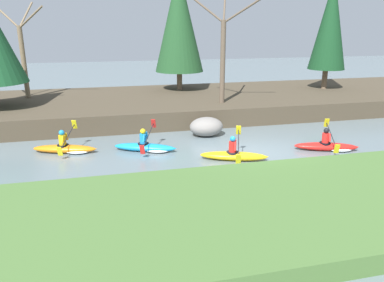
{
  "coord_description": "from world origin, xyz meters",
  "views": [
    {
      "loc": [
        -6.04,
        -14.16,
        5.21
      ],
      "look_at": [
        -2.49,
        0.5,
        0.55
      ],
      "focal_mm": 35.0,
      "sensor_mm": 36.0,
      "label": 1
    }
  ],
  "objects_px": {
    "kayaker_middle": "(234,155)",
    "kayaker_lead": "(329,146)",
    "boulder_midstream": "(206,127)",
    "kayaker_far_back": "(67,148)",
    "kayaker_trailing": "(147,147)"
  },
  "relations": [
    {
      "from": "kayaker_middle",
      "to": "kayaker_lead",
      "type": "bearing_deg",
      "value": 22.29
    },
    {
      "from": "boulder_midstream",
      "to": "kayaker_far_back",
      "type": "bearing_deg",
      "value": -170.7
    },
    {
      "from": "kayaker_lead",
      "to": "kayaker_trailing",
      "type": "distance_m",
      "value": 7.9
    },
    {
      "from": "kayaker_trailing",
      "to": "kayaker_lead",
      "type": "bearing_deg",
      "value": 9.61
    },
    {
      "from": "kayaker_trailing",
      "to": "boulder_midstream",
      "type": "relative_size",
      "value": 1.65
    },
    {
      "from": "kayaker_trailing",
      "to": "kayaker_far_back",
      "type": "bearing_deg",
      "value": -167.93
    },
    {
      "from": "kayaker_lead",
      "to": "kayaker_far_back",
      "type": "xyz_separation_m",
      "value": [
        -11.05,
        2.36,
        0.0
      ]
    },
    {
      "from": "kayaker_lead",
      "to": "kayaker_middle",
      "type": "relative_size",
      "value": 1.0
    },
    {
      "from": "kayaker_far_back",
      "to": "boulder_midstream",
      "type": "xyz_separation_m",
      "value": [
        6.48,
        1.06,
        0.27
      ]
    },
    {
      "from": "kayaker_far_back",
      "to": "boulder_midstream",
      "type": "relative_size",
      "value": 1.68
    },
    {
      "from": "kayaker_middle",
      "to": "kayaker_far_back",
      "type": "xyz_separation_m",
      "value": [
        -6.63,
        2.55,
        -0.02
      ]
    },
    {
      "from": "kayaker_lead",
      "to": "kayaker_trailing",
      "type": "xyz_separation_m",
      "value": [
        -7.7,
        1.75,
        0.0
      ]
    },
    {
      "from": "kayaker_trailing",
      "to": "boulder_midstream",
      "type": "xyz_separation_m",
      "value": [
        3.13,
        1.68,
        0.27
      ]
    },
    {
      "from": "kayaker_lead",
      "to": "kayaker_middle",
      "type": "xyz_separation_m",
      "value": [
        -4.42,
        -0.19,
        0.02
      ]
    },
    {
      "from": "kayaker_lead",
      "to": "kayaker_far_back",
      "type": "distance_m",
      "value": 11.3
    }
  ]
}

